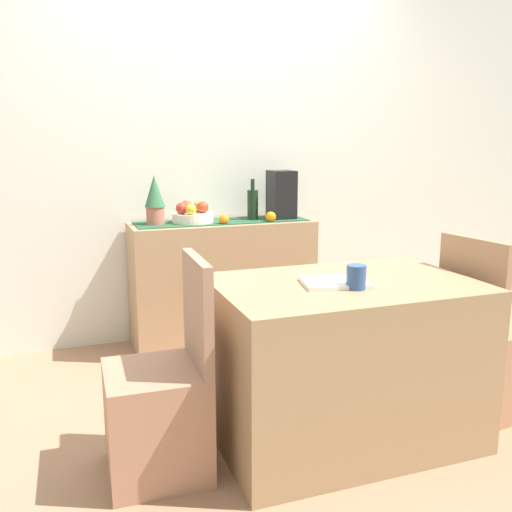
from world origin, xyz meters
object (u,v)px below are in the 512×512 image
(fruit_bowl, at_px, (193,218))
(wine_bottle, at_px, (253,204))
(coffee_cup, at_px, (356,277))
(sideboard_console, at_px, (223,283))
(coffee_maker, at_px, (281,195))
(potted_plant, at_px, (155,199))
(chair_by_corner, at_px, (489,359))
(dining_table, at_px, (343,361))
(chair_near_window, at_px, (160,411))
(open_book, at_px, (335,282))

(fruit_bowl, height_order, wine_bottle, wine_bottle)
(coffee_cup, bearing_deg, sideboard_console, 95.49)
(coffee_maker, xyz_separation_m, potted_plant, (-0.85, 0.00, 0.00))
(fruit_bowl, height_order, chair_by_corner, chair_by_corner)
(wine_bottle, bearing_deg, coffee_cup, -92.63)
(dining_table, bearing_deg, chair_near_window, -179.97)
(open_book, bearing_deg, coffee_cup, -51.92)
(potted_plant, xyz_separation_m, dining_table, (0.60, -1.38, -0.62))
(chair_by_corner, bearing_deg, chair_near_window, 179.94)
(wine_bottle, relative_size, chair_by_corner, 0.30)
(fruit_bowl, relative_size, wine_bottle, 0.96)
(wine_bottle, height_order, dining_table, wine_bottle)
(chair_near_window, bearing_deg, coffee_cup, -8.33)
(coffee_maker, xyz_separation_m, coffee_cup, (-0.27, -1.50, -0.20))
(wine_bottle, relative_size, potted_plant, 0.88)
(sideboard_console, distance_m, coffee_maker, 0.71)
(sideboard_console, xyz_separation_m, coffee_maker, (0.42, 0.00, 0.58))
(chair_by_corner, bearing_deg, wine_bottle, 119.55)
(open_book, xyz_separation_m, chair_near_window, (-0.77, 0.02, -0.48))
(coffee_maker, distance_m, chair_near_window, 1.90)
(potted_plant, xyz_separation_m, coffee_cup, (0.58, -1.50, -0.20))
(sideboard_console, relative_size, fruit_bowl, 4.55)
(dining_table, bearing_deg, potted_plant, 113.35)
(coffee_maker, distance_m, dining_table, 1.53)
(potted_plant, height_order, open_book, potted_plant)
(potted_plant, distance_m, coffee_cup, 1.62)
(sideboard_console, height_order, coffee_cup, coffee_cup)
(fruit_bowl, relative_size, dining_table, 0.23)
(open_book, bearing_deg, chair_near_window, -170.23)
(open_book, bearing_deg, coffee_maker, 88.74)
(dining_table, xyz_separation_m, chair_near_window, (-0.83, -0.00, -0.10))
(coffee_maker, height_order, coffee_cup, coffee_maker)
(dining_table, xyz_separation_m, open_book, (-0.06, -0.03, 0.38))
(sideboard_console, xyz_separation_m, fruit_bowl, (-0.19, 0.00, 0.45))
(coffee_maker, bearing_deg, fruit_bowl, 180.00)
(sideboard_console, relative_size, potted_plant, 3.83)
(potted_plant, bearing_deg, sideboard_console, -0.00)
(wine_bottle, xyz_separation_m, chair_near_window, (-0.89, -1.38, -0.67))
(wine_bottle, bearing_deg, chair_by_corner, -60.45)
(fruit_bowl, xyz_separation_m, wine_bottle, (0.41, 0.00, 0.07))
(open_book, bearing_deg, fruit_bowl, 113.29)
(sideboard_console, height_order, potted_plant, potted_plant)
(chair_near_window, relative_size, chair_by_corner, 1.00)
(dining_table, height_order, chair_by_corner, chair_by_corner)
(potted_plant, relative_size, chair_near_window, 0.35)
(sideboard_console, relative_size, coffee_maker, 3.68)
(potted_plant, distance_m, dining_table, 1.63)
(wine_bottle, xyz_separation_m, open_book, (-0.12, -1.41, -0.18))
(wine_bottle, bearing_deg, open_book, -94.72)
(sideboard_console, bearing_deg, open_book, -86.05)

